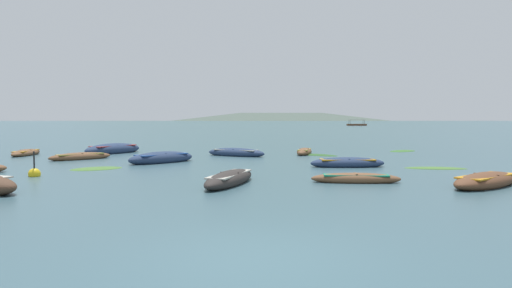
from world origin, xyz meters
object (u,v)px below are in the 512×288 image
rowboat_7 (356,179)px  rowboat_9 (236,153)px  rowboat_0 (486,181)px  rowboat_8 (80,157)px  mooring_buoy (34,174)px  rowboat_5 (162,158)px  rowboat_10 (230,179)px  rowboat_1 (113,149)px  rowboat_6 (26,153)px  ferry_0 (357,125)px  rowboat_2 (347,163)px  rowboat_4 (304,152)px

rowboat_7 → rowboat_9: bearing=106.7°
rowboat_0 → rowboat_9: bearing=119.9°
rowboat_8 → mooring_buoy: mooring_buoy is taller
mooring_buoy → rowboat_5: bearing=50.6°
rowboat_9 → rowboat_10: (-0.88, -12.27, -0.01)m
rowboat_1 → rowboat_8: rowboat_1 is taller
rowboat_6 → rowboat_7: rowboat_6 is taller
rowboat_1 → rowboat_6: 5.33m
ferry_0 → rowboat_0: bearing=-106.8°
rowboat_8 → rowboat_10: bearing=-52.7°
rowboat_5 → rowboat_9: bearing=43.5°
rowboat_1 → rowboat_2: bearing=-37.4°
rowboat_4 → rowboat_6: size_ratio=0.91×
rowboat_7 → rowboat_5: bearing=133.3°
rowboat_2 → rowboat_10: bearing=-138.3°
rowboat_6 → ferry_0: size_ratio=0.47×
rowboat_1 → rowboat_8: (-0.84, -4.65, -0.10)m
rowboat_2 → rowboat_6: 20.41m
rowboat_9 → rowboat_1: bearing=159.5°
rowboat_5 → rowboat_7: 11.46m
rowboat_5 → rowboat_4: bearing=29.3°
rowboat_7 → rowboat_8: (-12.71, 10.69, 0.02)m
rowboat_9 → rowboat_10: rowboat_9 is taller
rowboat_0 → rowboat_10: bearing=171.1°
mooring_buoy → rowboat_6: bearing=113.1°
rowboat_5 → rowboat_6: 10.88m
rowboat_7 → mooring_buoy: size_ratio=2.88×
rowboat_1 → mooring_buoy: size_ratio=3.92×
rowboat_10 → ferry_0: bearing=70.1°
rowboat_0 → ferry_0: 161.31m
rowboat_7 → rowboat_8: bearing=139.9°
rowboat_1 → rowboat_5: 8.06m
rowboat_7 → mooring_buoy: 12.64m
ferry_0 → mooring_buoy: 162.85m
rowboat_6 → rowboat_8: (4.35, -3.45, 0.01)m
rowboat_2 → ferry_0: ferry_0 is taller
rowboat_1 → mooring_buoy: mooring_buoy is taller
rowboat_4 → rowboat_1: bearing=170.6°
rowboat_7 → rowboat_8: rowboat_8 is taller
rowboat_4 → mooring_buoy: size_ratio=2.74×
rowboat_1 → rowboat_6: bearing=-167.0°
rowboat_2 → rowboat_5: size_ratio=0.96×
rowboat_2 → rowboat_4: rowboat_2 is taller
rowboat_5 → rowboat_6: size_ratio=1.09×
rowboat_2 → rowboat_5: rowboat_5 is taller
rowboat_0 → rowboat_2: size_ratio=1.06×
rowboat_0 → rowboat_6: size_ratio=1.12×
rowboat_10 → rowboat_7: bearing=-0.2°
rowboat_6 → rowboat_9: 13.49m
rowboat_2 → rowboat_7: 5.43m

